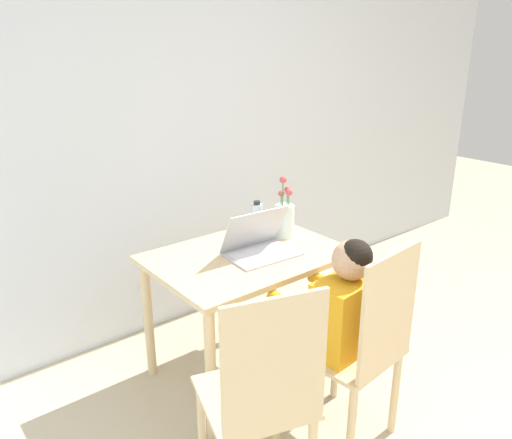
{
  "coord_description": "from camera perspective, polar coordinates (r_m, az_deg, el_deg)",
  "views": [
    {
      "loc": [
        -1.52,
        -0.41,
        1.73
      ],
      "look_at": [
        -0.03,
        1.45,
        0.89
      ],
      "focal_mm": 35.0,
      "sensor_mm": 36.0,
      "label": 1
    }
  ],
  "objects": [
    {
      "name": "chair_occupied",
      "position": [
        2.26,
        11.86,
        -14.09
      ],
      "size": [
        0.43,
        0.43,
        0.97
      ],
      "rotation": [
        0.0,
        0.0,
        3.23
      ],
      "color": "#D6B784",
      "rests_on": "ground_plane"
    },
    {
      "name": "laptop",
      "position": [
        2.56,
        0.33,
        -2.78
      ],
      "size": [
        0.37,
        0.27,
        0.23
      ],
      "rotation": [
        0.0,
        0.0,
        -0.06
      ],
      "color": "#B2B2B7",
      "rests_on": "dining_table"
    },
    {
      "name": "wall_back",
      "position": [
        3.08,
        -8.85,
        10.33
      ],
      "size": [
        6.4,
        0.05,
        2.5
      ],
      "color": "silver",
      "rests_on": "ground_plane"
    },
    {
      "name": "person_seated",
      "position": [
        2.26,
        9.34,
        -10.29
      ],
      "size": [
        0.38,
        0.45,
        0.97
      ],
      "rotation": [
        0.0,
        0.0,
        3.23
      ],
      "color": "orange",
      "rests_on": "ground_plane"
    },
    {
      "name": "dining_table",
      "position": [
        2.62,
        -1.03,
        -5.97
      ],
      "size": [
        0.97,
        0.7,
        0.71
      ],
      "color": "#D6B784",
      "rests_on": "ground_plane"
    },
    {
      "name": "water_bottle",
      "position": [
        2.81,
        0.1,
        0.1
      ],
      "size": [
        0.06,
        0.06,
        0.2
      ],
      "color": "silver",
      "rests_on": "dining_table"
    },
    {
      "name": "chair_spare",
      "position": [
        1.96,
        0.65,
        -19.77
      ],
      "size": [
        0.5,
        0.5,
        0.97
      ],
      "rotation": [
        0.0,
        0.0,
        2.84
      ],
      "color": "#D6B784",
      "rests_on": "ground_plane"
    },
    {
      "name": "flower_vase",
      "position": [
        2.77,
        3.29,
        0.17
      ],
      "size": [
        0.11,
        0.11,
        0.35
      ],
      "color": "silver",
      "rests_on": "dining_table"
    }
  ]
}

